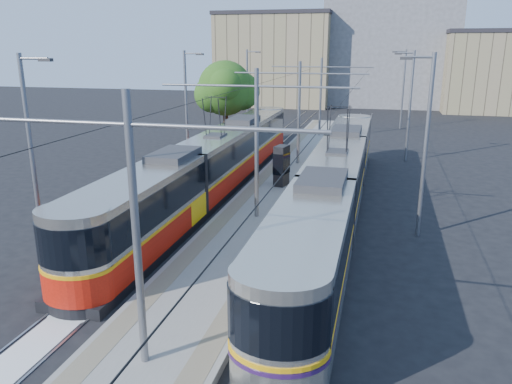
# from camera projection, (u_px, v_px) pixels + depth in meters

# --- Properties ---
(ground) EXTENTS (160.00, 160.00, 0.00)m
(ground) POSITION_uv_depth(u_px,v_px,m) (199.00, 299.00, 16.87)
(ground) COLOR black
(ground) RESTS_ON ground
(platform) EXTENTS (4.00, 50.00, 0.30)m
(platform) POSITION_uv_depth(u_px,v_px,m) (290.00, 175.00, 32.66)
(platform) COLOR gray
(platform) RESTS_ON ground
(tactile_strip_left) EXTENTS (0.70, 50.00, 0.01)m
(tactile_strip_left) POSITION_uv_depth(u_px,v_px,m) (269.00, 171.00, 32.96)
(tactile_strip_left) COLOR gray
(tactile_strip_left) RESTS_ON platform
(tactile_strip_right) EXTENTS (0.70, 50.00, 0.01)m
(tactile_strip_right) POSITION_uv_depth(u_px,v_px,m) (312.00, 174.00, 32.27)
(tactile_strip_right) COLOR gray
(tactile_strip_right) RESTS_ON platform
(rails) EXTENTS (8.71, 70.00, 0.03)m
(rails) POSITION_uv_depth(u_px,v_px,m) (290.00, 177.00, 32.70)
(rails) COLOR gray
(rails) RESTS_ON ground
(track_arrow) EXTENTS (1.20, 5.00, 0.01)m
(track_arrow) POSITION_uv_depth(u_px,v_px,m) (51.00, 331.00, 14.92)
(track_arrow) COLOR silver
(track_arrow) RESTS_ON ground
(tram_left) EXTENTS (2.43, 29.94, 5.50)m
(tram_left) POSITION_uv_depth(u_px,v_px,m) (216.00, 163.00, 28.99)
(tram_left) COLOR black
(tram_left) RESTS_ON ground
(tram_right) EXTENTS (2.43, 29.53, 5.50)m
(tram_right) POSITION_uv_depth(u_px,v_px,m) (336.00, 181.00, 24.46)
(tram_right) COLOR black
(tram_right) RESTS_ON ground
(catenary) EXTENTS (9.20, 70.00, 7.00)m
(catenary) POSITION_uv_depth(u_px,v_px,m) (283.00, 113.00, 28.79)
(catenary) COLOR slate
(catenary) RESTS_ON platform
(street_lamps) EXTENTS (15.18, 38.22, 8.00)m
(street_lamps) POSITION_uv_depth(u_px,v_px,m) (301.00, 106.00, 35.26)
(street_lamps) COLOR slate
(street_lamps) RESTS_ON ground
(shelter) EXTENTS (0.87, 1.19, 2.38)m
(shelter) POSITION_uv_depth(u_px,v_px,m) (281.00, 165.00, 29.33)
(shelter) COLOR black
(shelter) RESTS_ON platform
(tree) EXTENTS (4.95, 4.58, 7.20)m
(tree) POSITION_uv_depth(u_px,v_px,m) (229.00, 89.00, 41.18)
(tree) COLOR #382314
(tree) RESTS_ON ground
(building_left) EXTENTS (16.32, 12.24, 13.01)m
(building_left) POSITION_uv_depth(u_px,v_px,m) (277.00, 59.00, 73.27)
(building_left) COLOR gray
(building_left) RESTS_ON ground
(building_centre) EXTENTS (18.36, 14.28, 17.35)m
(building_centre) POSITION_uv_depth(u_px,v_px,m) (390.00, 44.00, 72.63)
(building_centre) COLOR gray
(building_centre) RESTS_ON ground
(building_right) EXTENTS (14.28, 10.20, 10.40)m
(building_right) POSITION_uv_depth(u_px,v_px,m) (500.00, 71.00, 64.72)
(building_right) COLOR gray
(building_right) RESTS_ON ground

